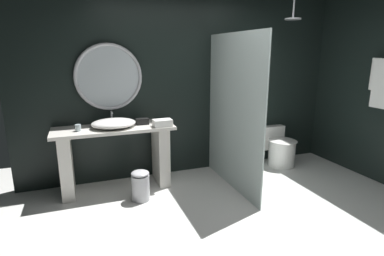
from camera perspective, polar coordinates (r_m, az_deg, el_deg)
ground_plane at (r=3.29m, az=11.33°, el=-18.80°), size 5.76×5.76×0.00m
back_wall_panel at (r=4.51m, az=-0.54°, el=8.08°), size 4.80×0.10×2.60m
side_wall_right at (r=4.96m, az=31.23°, el=6.61°), size 0.10×2.47×2.60m
vanity_counter at (r=4.11m, az=-14.03°, el=-4.45°), size 1.51×0.54×0.84m
vessel_sink at (r=3.97m, az=-14.36°, el=0.86°), size 0.55×0.45×0.18m
tumbler_cup at (r=3.93m, az=-20.42°, el=0.03°), size 0.07×0.07×0.08m
tissue_box at (r=4.08m, az=-9.23°, el=1.22°), size 0.16×0.10×0.08m
round_wall_mirror at (r=4.17m, az=-15.21°, el=9.12°), size 0.87×0.04×0.87m
shower_glass_panel at (r=3.98m, az=7.70°, el=2.74°), size 0.02×1.47×2.00m
rain_shower_head at (r=4.64m, az=18.26°, el=18.97°), size 0.22×0.22×0.31m
toilet at (r=5.12m, az=15.85°, el=-3.63°), size 0.43×0.63×0.58m
waste_bin at (r=3.84m, az=-9.53°, el=-10.46°), size 0.22×0.22×0.38m
folded_hand_towel at (r=3.94m, az=-5.50°, el=0.95°), size 0.24×0.16×0.09m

